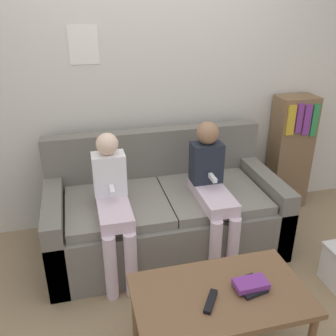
# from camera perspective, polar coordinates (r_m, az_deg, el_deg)

# --- Properties ---
(ground_plane) EXTENTS (10.00, 10.00, 0.00)m
(ground_plane) POSITION_cam_1_polar(r_m,az_deg,el_deg) (2.88, 2.24, -17.96)
(ground_plane) COLOR #937A56
(wall_back) EXTENTS (8.00, 0.06, 2.60)m
(wall_back) POSITION_cam_1_polar(r_m,az_deg,el_deg) (3.27, -3.04, 13.26)
(wall_back) COLOR beige
(wall_back) RESTS_ON ground_plane
(couch) EXTENTS (1.86, 0.91, 0.92)m
(couch) POSITION_cam_1_polar(r_m,az_deg,el_deg) (3.14, -0.64, -6.91)
(couch) COLOR #6B665B
(couch) RESTS_ON ground_plane
(coffee_table) EXTENTS (0.97, 0.56, 0.46)m
(coffee_table) POSITION_cam_1_polar(r_m,az_deg,el_deg) (2.23, 7.93, -19.25)
(coffee_table) COLOR brown
(coffee_table) RESTS_ON ground_plane
(person_left) EXTENTS (0.24, 0.61, 1.07)m
(person_left) POSITION_cam_1_polar(r_m,az_deg,el_deg) (2.73, -8.38, -5.07)
(person_left) COLOR silver
(person_left) RESTS_ON ground_plane
(person_right) EXTENTS (0.24, 0.61, 1.09)m
(person_right) POSITION_cam_1_polar(r_m,az_deg,el_deg) (2.88, 6.74, -2.88)
(person_right) COLOR silver
(person_right) RESTS_ON ground_plane
(tv_remote) EXTENTS (0.13, 0.16, 0.02)m
(tv_remote) POSITION_cam_1_polar(r_m,az_deg,el_deg) (2.13, 6.51, -19.53)
(tv_remote) COLOR black
(tv_remote) RESTS_ON coffee_table
(book_stack) EXTENTS (0.19, 0.18, 0.05)m
(book_stack) POSITION_cam_1_polar(r_m,az_deg,el_deg) (2.23, 12.45, -16.97)
(book_stack) COLOR black
(book_stack) RESTS_ON coffee_table
(bookshelf) EXTENTS (0.37, 0.26, 1.12)m
(bookshelf) POSITION_cam_1_polar(r_m,az_deg,el_deg) (3.83, 18.08, 2.27)
(bookshelf) COLOR brown
(bookshelf) RESTS_ON ground_plane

